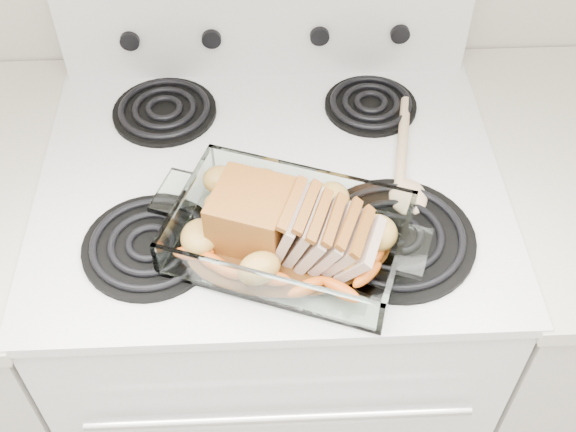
{
  "coord_description": "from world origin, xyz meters",
  "views": [
    {
      "loc": [
        -0.01,
        0.78,
        1.8
      ],
      "look_at": [
        0.02,
        1.5,
        0.99
      ],
      "focal_mm": 45.0,
      "sensor_mm": 36.0,
      "label": 1
    }
  ],
  "objects_px": {
    "baking_dish": "(289,239)",
    "counter_right": "(574,312)",
    "pork_roast": "(278,225)",
    "electric_range": "(274,319)"
  },
  "relations": [
    {
      "from": "counter_right",
      "to": "pork_roast",
      "type": "xyz_separation_m",
      "value": [
        -0.66,
        -0.17,
        0.53
      ]
    },
    {
      "from": "electric_range",
      "to": "pork_roast",
      "type": "relative_size",
      "value": 4.43
    },
    {
      "from": "baking_dish",
      "to": "counter_right",
      "type": "bearing_deg",
      "value": 35.69
    },
    {
      "from": "counter_right",
      "to": "pork_roast",
      "type": "height_order",
      "value": "pork_roast"
    },
    {
      "from": "counter_right",
      "to": "baking_dish",
      "type": "relative_size",
      "value": 2.72
    },
    {
      "from": "electric_range",
      "to": "counter_right",
      "type": "xyz_separation_m",
      "value": [
        0.66,
        -0.0,
        -0.02
      ]
    },
    {
      "from": "counter_right",
      "to": "baking_dish",
      "type": "bearing_deg",
      "value": -164.85
    },
    {
      "from": "counter_right",
      "to": "pork_roast",
      "type": "distance_m",
      "value": 0.86
    },
    {
      "from": "electric_range",
      "to": "baking_dish",
      "type": "relative_size",
      "value": 3.26
    },
    {
      "from": "baking_dish",
      "to": "pork_roast",
      "type": "relative_size",
      "value": 1.36
    }
  ]
}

